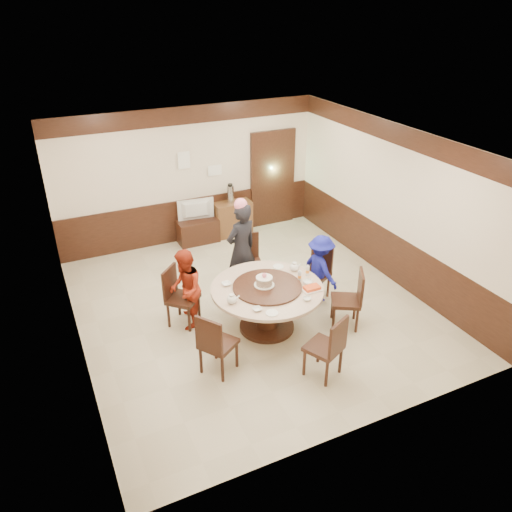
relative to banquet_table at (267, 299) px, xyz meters
name	(u,v)px	position (x,y,z in m)	size (l,w,h in m)	color
room	(251,249)	(0.04, 0.68, 0.55)	(6.00, 6.04, 2.84)	beige
banquet_table	(267,299)	(0.00, 0.00, 0.00)	(1.72, 1.72, 0.78)	black
chair_0	(315,282)	(1.16, 0.47, -0.23)	(0.59, 0.59, 0.97)	black
chair_1	(249,271)	(0.29, 1.29, -0.23)	(0.52, 0.53, 0.97)	black
chair_2	(182,306)	(-1.15, 0.71, -0.23)	(0.62, 0.62, 0.97)	black
chair_3	(218,353)	(-1.06, -0.61, -0.23)	(0.61, 0.61, 0.97)	black
chair_4	(324,357)	(0.23, -1.31, -0.23)	(0.59, 0.59, 0.97)	black
chair_5	(346,309)	(1.17, -0.46, -0.23)	(0.60, 0.60, 0.97)	black
person_standing	(241,250)	(0.09, 1.17, 0.31)	(0.61, 0.40, 1.68)	black
person_red	(185,289)	(-1.10, 0.63, 0.12)	(0.64, 0.50, 1.31)	#A42B15
person_blue	(320,269)	(1.19, 0.38, 0.07)	(0.78, 0.45, 1.20)	#171A93
birthday_cake	(264,281)	(-0.03, 0.04, 0.32)	(0.31, 0.31, 0.21)	white
teapot_left	(232,299)	(-0.65, -0.17, 0.28)	(0.17, 0.15, 0.13)	white
teapot_right	(294,267)	(0.63, 0.29, 0.28)	(0.17, 0.15, 0.13)	white
bowl_0	(226,284)	(-0.53, 0.33, 0.23)	(0.14, 0.14, 0.04)	white
bowl_1	(307,299)	(0.37, -0.56, 0.24)	(0.12, 0.12, 0.04)	white
bowl_2	(257,309)	(-0.40, -0.49, 0.23)	(0.14, 0.14, 0.03)	white
bowl_3	(308,282)	(0.61, -0.16, 0.24)	(0.15, 0.15, 0.05)	white
saucer_near	(272,313)	(-0.25, -0.65, 0.22)	(0.18, 0.18, 0.01)	white
saucer_far	(278,267)	(0.45, 0.50, 0.22)	(0.18, 0.18, 0.01)	white
shrimp_platter	(312,288)	(0.58, -0.35, 0.24)	(0.30, 0.20, 0.06)	white
bottle_0	(300,276)	(0.55, -0.03, 0.30)	(0.06, 0.06, 0.16)	white
bottle_1	(307,271)	(0.74, 0.06, 0.30)	(0.06, 0.06, 0.16)	white
tv_stand	(198,231)	(0.06, 3.41, -0.28)	(0.85, 0.45, 0.50)	black
television	(197,210)	(0.06, 3.41, 0.19)	(0.77, 0.10, 0.44)	#949497
side_cabinet	(233,218)	(0.88, 3.44, -0.16)	(0.80, 0.40, 0.75)	brown
thermos	(230,194)	(0.84, 3.44, 0.41)	(0.15, 0.15, 0.38)	silver
notice_left	(184,160)	(-0.07, 3.62, 1.22)	(0.25, 0.00, 0.35)	white
notice_right	(215,170)	(0.58, 3.62, 0.92)	(0.30, 0.00, 0.22)	white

